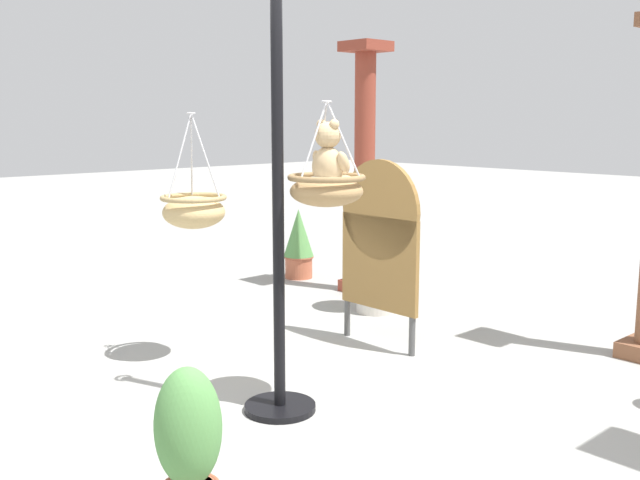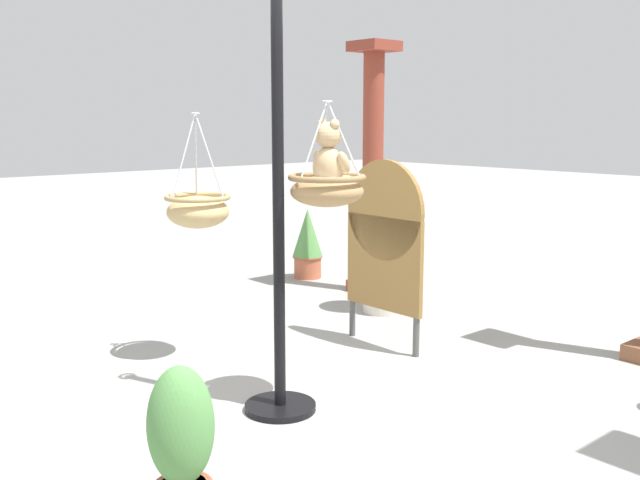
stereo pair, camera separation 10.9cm
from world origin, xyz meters
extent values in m
plane|color=#9E9E99|center=(0.00, 0.00, 0.00)|extent=(40.00, 40.00, 0.00)
cylinder|color=black|center=(-0.24, -0.08, 1.28)|extent=(0.07, 0.07, 2.56)
cylinder|color=black|center=(-0.24, -0.08, 0.02)|extent=(0.44, 0.44, 0.04)
ellipsoid|color=#A37F51|center=(-0.09, 0.17, 1.35)|extent=(0.44, 0.44, 0.18)
torus|color=olive|center=(-0.09, 0.17, 1.43)|extent=(0.47, 0.47, 0.04)
ellipsoid|color=silver|center=(-0.09, 0.17, 1.37)|extent=(0.39, 0.39, 0.15)
cylinder|color=#B7B7BC|center=(0.00, 0.22, 1.66)|extent=(0.19, 0.12, 0.45)
cylinder|color=#B7B7BC|center=(-0.18, 0.22, 1.66)|extent=(0.19, 0.12, 0.45)
cylinder|color=#B7B7BC|center=(-0.09, 0.07, 1.66)|extent=(0.01, 0.21, 0.45)
torus|color=#B7B7BC|center=(-0.09, 0.17, 1.88)|extent=(0.06, 0.06, 0.01)
ellipsoid|color=tan|center=(-0.09, 0.18, 1.50)|extent=(0.20, 0.17, 0.24)
sphere|color=tan|center=(-0.09, 0.18, 1.68)|extent=(0.20, 0.20, 0.16)
ellipsoid|color=#D9B683|center=(-0.09, 0.24, 1.67)|extent=(0.08, 0.07, 0.05)
sphere|color=black|center=(-0.09, 0.26, 1.67)|extent=(0.02, 0.02, 0.02)
sphere|color=tan|center=(-0.15, 0.18, 1.75)|extent=(0.06, 0.06, 0.06)
sphere|color=tan|center=(-0.04, 0.18, 1.75)|extent=(0.06, 0.06, 0.06)
ellipsoid|color=tan|center=(-0.20, 0.21, 1.53)|extent=(0.06, 0.12, 0.15)
ellipsoid|color=tan|center=(0.02, 0.21, 1.53)|extent=(0.06, 0.12, 0.15)
ellipsoid|color=tan|center=(-0.15, 0.27, 1.41)|extent=(0.07, 0.14, 0.07)
ellipsoid|color=tan|center=(-0.04, 0.27, 1.41)|extent=(0.07, 0.14, 0.07)
ellipsoid|color=tan|center=(-1.34, 0.05, 1.12)|extent=(0.44, 0.44, 0.23)
torus|color=tan|center=(-1.34, 0.05, 1.22)|extent=(0.47, 0.47, 0.04)
cylinder|color=#B7B7BC|center=(-1.25, 0.10, 1.52)|extent=(0.19, 0.12, 0.60)
cylinder|color=#B7B7BC|center=(-1.43, 0.10, 1.52)|extent=(0.19, 0.12, 0.60)
cylinder|color=#B7B7BC|center=(-1.34, -0.06, 1.52)|extent=(0.01, 0.22, 0.60)
torus|color=#B7B7BC|center=(-1.34, 0.05, 1.82)|extent=(0.06, 0.06, 0.01)
cylinder|color=brown|center=(-2.07, 2.57, 1.22)|extent=(0.21, 0.21, 2.44)
cube|color=brown|center=(-2.07, 2.57, 0.06)|extent=(0.38, 0.38, 0.12)
cube|color=brown|center=(-2.07, 2.57, 2.49)|extent=(0.40, 0.40, 0.10)
ellipsoid|color=#56934C|center=(0.54, -1.22, 0.49)|extent=(0.29, 0.29, 0.53)
cylinder|color=beige|center=(-1.42, 2.08, 0.11)|extent=(0.39, 0.39, 0.23)
torus|color=#BCB7AE|center=(-1.42, 2.08, 0.22)|extent=(0.42, 0.42, 0.03)
cylinder|color=#382819|center=(-1.42, 2.08, 0.21)|extent=(0.34, 0.34, 0.03)
cylinder|color=#4C6B38|center=(-1.42, 2.08, 0.45)|extent=(0.02, 0.02, 0.44)
ellipsoid|color=#56934C|center=(-1.42, 2.08, 0.85)|extent=(0.46, 0.46, 0.39)
cylinder|color=#BC6042|center=(-3.02, 2.50, 0.13)|extent=(0.31, 0.31, 0.25)
torus|color=#A9573B|center=(-3.02, 2.50, 0.24)|extent=(0.34, 0.34, 0.03)
cylinder|color=#382819|center=(-3.02, 2.50, 0.24)|extent=(0.27, 0.27, 0.03)
cone|color=#56934C|center=(-3.02, 2.50, 0.52)|extent=(0.34, 0.34, 0.53)
cube|color=olive|center=(-0.72, 1.33, 0.67)|extent=(0.78, 0.05, 0.73)
cylinder|color=olive|center=(-0.72, 1.33, 1.08)|extent=(0.78, 0.05, 0.78)
cylinder|color=#4C4C4C|center=(-1.07, 1.33, 0.15)|extent=(0.05, 0.05, 0.30)
cylinder|color=#4C4C4C|center=(-0.37, 1.33, 0.15)|extent=(0.05, 0.05, 0.30)
camera|label=1|loc=(3.03, -2.77, 1.77)|focal=40.56mm
camera|label=2|loc=(3.10, -2.68, 1.77)|focal=40.56mm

